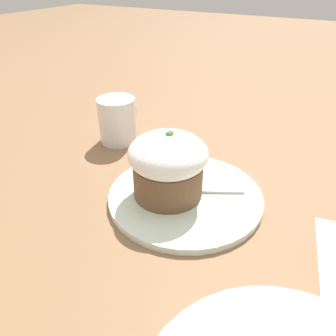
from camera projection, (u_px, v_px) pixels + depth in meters
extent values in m
plane|color=#846042|center=(185.00, 199.00, 0.49)|extent=(4.00, 4.00, 0.00)
cylinder|color=silver|center=(185.00, 196.00, 0.48)|extent=(0.23, 0.23, 0.01)
cylinder|color=brown|center=(168.00, 179.00, 0.47)|extent=(0.10, 0.10, 0.05)
ellipsoid|color=white|center=(168.00, 154.00, 0.45)|extent=(0.11, 0.11, 0.06)
cone|color=orange|center=(172.00, 133.00, 0.44)|extent=(0.01, 0.01, 0.01)
sphere|color=green|center=(169.00, 135.00, 0.43)|extent=(0.01, 0.01, 0.01)
cube|color=silver|center=(216.00, 191.00, 0.48)|extent=(0.05, 0.08, 0.00)
ellipsoid|color=silver|center=(178.00, 189.00, 0.48)|extent=(0.05, 0.05, 0.01)
cylinder|color=white|center=(117.00, 120.00, 0.62)|extent=(0.07, 0.07, 0.09)
torus|color=white|center=(129.00, 113.00, 0.65)|extent=(0.05, 0.01, 0.05)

